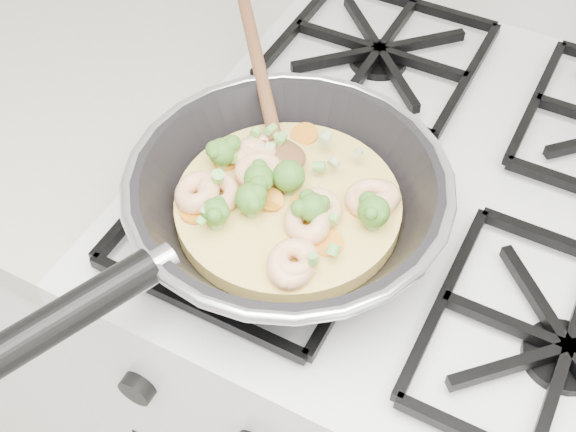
% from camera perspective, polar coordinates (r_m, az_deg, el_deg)
% --- Properties ---
extents(stove, '(0.60, 0.60, 0.92)m').
position_cam_1_polar(stove, '(1.14, 8.88, -12.83)').
color(stove, white).
rests_on(stove, ground).
extents(skillet, '(0.36, 0.56, 0.09)m').
position_cam_1_polar(skillet, '(0.68, -0.41, 1.37)').
color(skillet, black).
rests_on(skillet, stove).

